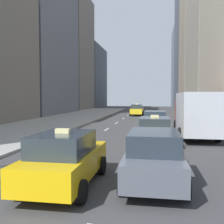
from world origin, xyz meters
TOP-DOWN VIEW (x-y plane):
  - sidewalk_left at (-7.00, 27.00)m, footprint 8.00×66.00m
  - lane_markings at (2.60, 23.00)m, footprint 5.72×56.00m
  - building_row_left at (-14.00, 41.42)m, footprint 6.00×77.18m
  - building_row_right at (12.00, 41.11)m, footprint 6.00×86.55m
  - taxi_lead at (1.20, 37.97)m, footprint 2.02×4.40m
  - taxi_second at (4.00, 12.15)m, footprint 2.02×4.40m
  - taxi_third at (1.20, 5.34)m, footprint 2.02×4.40m
  - sedan_black_near at (4.00, 18.46)m, footprint 2.02×4.47m
  - sedan_silver_behind at (4.00, 6.20)m, footprint 2.02×4.74m
  - box_truck at (6.80, 16.87)m, footprint 2.58×8.40m

SIDE VIEW (x-z plane):
  - lane_markings at x=2.60m, z-range 0.00..0.01m
  - sidewalk_left at x=-7.00m, z-range 0.00..0.15m
  - taxi_lead at x=1.20m, z-range -0.05..1.82m
  - taxi_second at x=4.00m, z-range -0.05..1.82m
  - taxi_third at x=1.20m, z-range -0.05..1.82m
  - sedan_silver_behind at x=4.00m, z-range 0.02..1.75m
  - sedan_black_near at x=4.00m, z-range 0.01..1.77m
  - box_truck at x=6.80m, z-range 0.14..3.29m
  - building_row_left at x=-14.00m, z-range -3.39..25.84m
  - building_row_right at x=12.00m, z-range -2.54..34.37m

